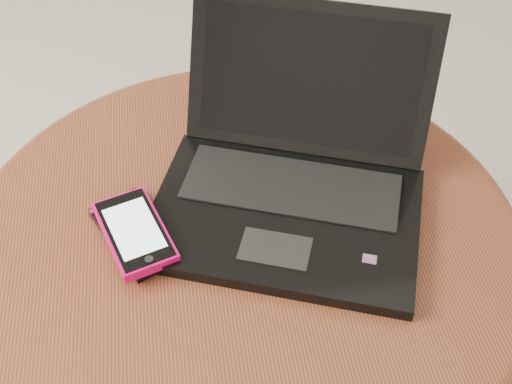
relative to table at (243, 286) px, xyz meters
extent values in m
plane|color=#C0B4A1|center=(0.08, 0.12, -0.43)|extent=(4.00, 4.00, 0.00)
cylinder|color=#4C2916|center=(0.00, 0.00, -0.16)|extent=(0.11, 0.11, 0.48)
cylinder|color=maroon|center=(0.00, 0.00, 0.10)|extent=(0.65, 0.65, 0.03)
torus|color=maroon|center=(0.00, 0.00, 0.10)|extent=(0.69, 0.69, 0.03)
cube|color=black|center=(0.05, 0.00, 0.13)|extent=(0.38, 0.32, 0.02)
cube|color=black|center=(0.07, 0.04, 0.13)|extent=(0.28, 0.19, 0.00)
cube|color=black|center=(0.03, -0.05, 0.13)|extent=(0.09, 0.07, 0.00)
cube|color=red|center=(0.13, -0.08, 0.13)|extent=(0.02, 0.02, 0.00)
cube|color=black|center=(0.11, 0.14, 0.22)|extent=(0.32, 0.19, 0.18)
cube|color=black|center=(0.11, 0.14, 0.22)|extent=(0.28, 0.16, 0.15)
cube|color=black|center=(-0.12, 0.01, 0.12)|extent=(0.12, 0.14, 0.01)
cube|color=#A81644|center=(-0.15, 0.06, 0.13)|extent=(0.06, 0.04, 0.00)
cube|color=#DC0764|center=(-0.13, 0.00, 0.13)|extent=(0.10, 0.14, 0.01)
cube|color=black|center=(-0.13, 0.00, 0.14)|extent=(0.09, 0.13, 0.00)
cube|color=silver|center=(-0.13, 0.00, 0.14)|extent=(0.07, 0.10, 0.00)
cylinder|color=black|center=(-0.11, -0.05, 0.14)|extent=(0.01, 0.01, 0.00)
camera|label=1|loc=(-0.06, -0.52, 0.71)|focal=46.25mm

